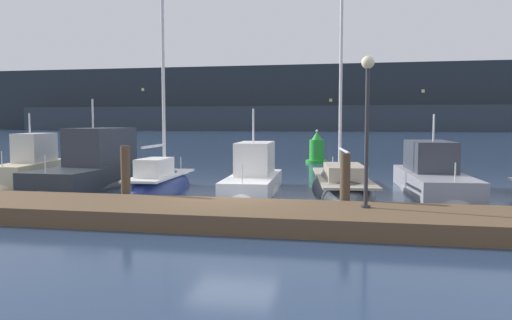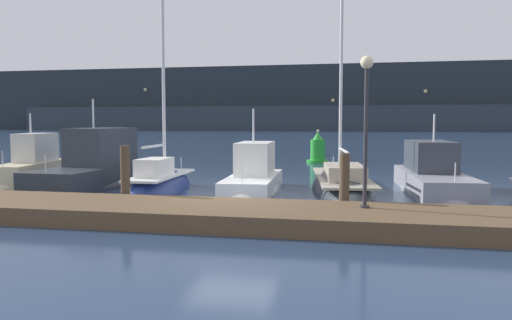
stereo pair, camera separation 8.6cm
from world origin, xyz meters
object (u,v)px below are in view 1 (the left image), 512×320
motorboat_berth_1 (31,173)px  sailboat_berth_5 (341,188)px  motorboat_berth_6 (432,183)px  dock_lamppost (367,106)px  sailboat_berth_3 (161,189)px  motorboat_berth_4 (253,184)px  motorboat_berth_2 (94,177)px  channel_buoy (317,150)px

motorboat_berth_1 → sailboat_berth_5: size_ratio=0.45×
motorboat_berth_6 → dock_lamppost: bearing=-111.2°
sailboat_berth_3 → motorboat_berth_6: size_ratio=1.10×
dock_lamppost → motorboat_berth_1: bearing=155.7°
sailboat_berth_3 → motorboat_berth_6: bearing=11.5°
motorboat_berth_4 → motorboat_berth_2: bearing=179.7°
sailboat_berth_5 → motorboat_berth_6: size_ratio=1.67×
sailboat_berth_3 → dock_lamppost: (7.25, -4.56, 2.85)m
motorboat_berth_4 → sailboat_berth_5: size_ratio=0.48×
motorboat_berth_4 → channel_buoy: bearing=84.4°
sailboat_berth_3 → motorboat_berth_6: sailboat_berth_3 is taller
channel_buoy → motorboat_berth_2: bearing=-120.0°
sailboat_berth_3 → sailboat_berth_5: bearing=14.0°
motorboat_berth_1 → motorboat_berth_4: size_ratio=0.92×
motorboat_berth_1 → motorboat_berth_6: (16.23, 0.37, -0.10)m
motorboat_berth_2 → motorboat_berth_4: (6.44, -0.04, -0.12)m
sailboat_berth_3 → channel_buoy: bearing=72.1°
channel_buoy → dock_lamppost: dock_lamppost is taller
motorboat_berth_4 → channel_buoy: size_ratio=2.78×
sailboat_berth_3 → motorboat_berth_4: sailboat_berth_3 is taller
channel_buoy → sailboat_berth_5: bearing=-81.6°
sailboat_berth_5 → motorboat_berth_6: bearing=6.2°
sailboat_berth_5 → channel_buoy: bearing=98.4°
motorboat_berth_4 → dock_lamppost: 7.22m
sailboat_berth_3 → dock_lamppost: size_ratio=2.12×
motorboat_berth_6 → motorboat_berth_4: bearing=-170.1°
sailboat_berth_3 → motorboat_berth_6: (9.78, 1.98, 0.22)m
sailboat_berth_3 → dock_lamppost: 9.02m
motorboat_berth_2 → channel_buoy: bearing=60.0°
motorboat_berth_4 → motorboat_berth_6: 6.58m
sailboat_berth_5 → motorboat_berth_2: bearing=-175.6°
motorboat_berth_1 → motorboat_berth_6: size_ratio=0.74×
motorboat_berth_4 → motorboat_berth_6: bearing=9.9°
channel_buoy → motorboat_berth_6: bearing=-67.3°
motorboat_berth_1 → dock_lamppost: 15.24m
motorboat_berth_6 → channel_buoy: 13.39m
motorboat_berth_2 → sailboat_berth_5: sailboat_berth_5 is taller
motorboat_berth_1 → channel_buoy: bearing=48.9°
motorboat_berth_1 → sailboat_berth_3: size_ratio=0.67×
dock_lamppost → channel_buoy: bearing=97.9°
sailboat_berth_3 → motorboat_berth_4: (3.30, 0.85, 0.16)m
motorboat_berth_1 → motorboat_berth_2: motorboat_berth_2 is taller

